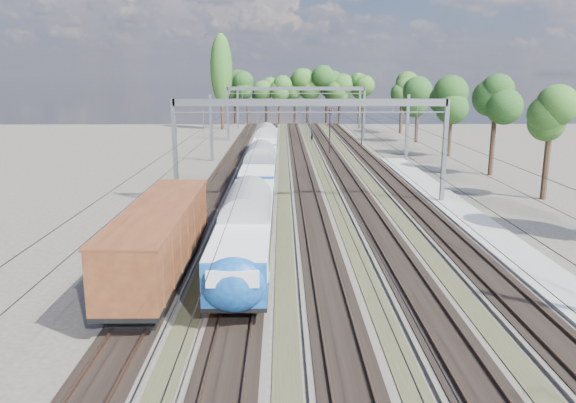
{
  "coord_description": "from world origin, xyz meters",
  "views": [
    {
      "loc": [
        -2.42,
        -17.5,
        10.98
      ],
      "look_at": [
        -2.01,
        18.58,
        2.8
      ],
      "focal_mm": 35.0,
      "sensor_mm": 36.0,
      "label": 1
    }
  ],
  "objects_px": {
    "emu_train": "(260,164)",
    "signal_near": "(330,125)",
    "freight_boxcar": "(161,236)",
    "signal_far": "(362,121)",
    "worker": "(312,135)"
  },
  "relations": [
    {
      "from": "signal_near",
      "to": "signal_far",
      "type": "relative_size",
      "value": 1.05
    },
    {
      "from": "freight_boxcar",
      "to": "signal_far",
      "type": "distance_m",
      "value": 61.94
    },
    {
      "from": "worker",
      "to": "signal_near",
      "type": "bearing_deg",
      "value": 163.86
    },
    {
      "from": "freight_boxcar",
      "to": "signal_far",
      "type": "xyz_separation_m",
      "value": [
        19.19,
        58.87,
        1.45
      ]
    },
    {
      "from": "signal_far",
      "to": "freight_boxcar",
      "type": "bearing_deg",
      "value": -103.23
    },
    {
      "from": "freight_boxcar",
      "to": "signal_far",
      "type": "relative_size",
      "value": 2.52
    },
    {
      "from": "signal_near",
      "to": "freight_boxcar",
      "type": "bearing_deg",
      "value": -118.68
    },
    {
      "from": "emu_train",
      "to": "signal_near",
      "type": "distance_m",
      "value": 26.83
    },
    {
      "from": "worker",
      "to": "signal_near",
      "type": "distance_m",
      "value": 16.58
    },
    {
      "from": "signal_near",
      "to": "signal_far",
      "type": "xyz_separation_m",
      "value": [
        5.86,
        9.48,
        -0.18
      ]
    },
    {
      "from": "emu_train",
      "to": "signal_near",
      "type": "xyz_separation_m",
      "value": [
        8.82,
        25.29,
        1.48
      ]
    },
    {
      "from": "freight_boxcar",
      "to": "signal_near",
      "type": "bearing_deg",
      "value": 74.9
    },
    {
      "from": "freight_boxcar",
      "to": "worker",
      "type": "bearing_deg",
      "value": 79.88
    },
    {
      "from": "emu_train",
      "to": "signal_near",
      "type": "height_order",
      "value": "signal_near"
    },
    {
      "from": "worker",
      "to": "signal_far",
      "type": "bearing_deg",
      "value": -153.86
    }
  ]
}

